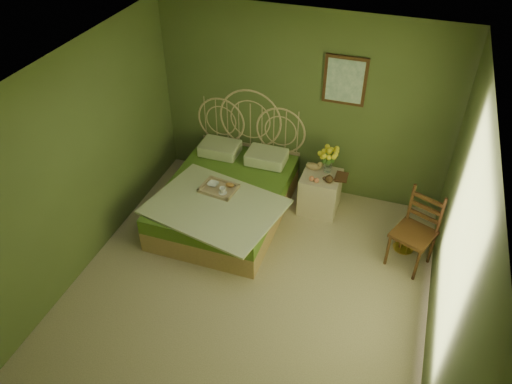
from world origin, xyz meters
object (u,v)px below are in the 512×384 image
at_px(nightstand, 321,187).
at_px(chair, 415,225).
at_px(bed, 227,195).
at_px(birdcage, 406,237).

bearing_deg(nightstand, chair, -25.81).
xyz_separation_m(bed, nightstand, (1.17, 0.51, 0.05)).
relative_size(bed, birdcage, 5.80).
bearing_deg(birdcage, nightstand, 159.78).
bearing_deg(chair, bed, -159.52).
height_order(chair, birdcage, chair).
distance_m(bed, chair, 2.45).
height_order(nightstand, chair, chair).
xyz_separation_m(chair, birdcage, (-0.06, 0.17, -0.37)).
height_order(bed, birdcage, bed).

